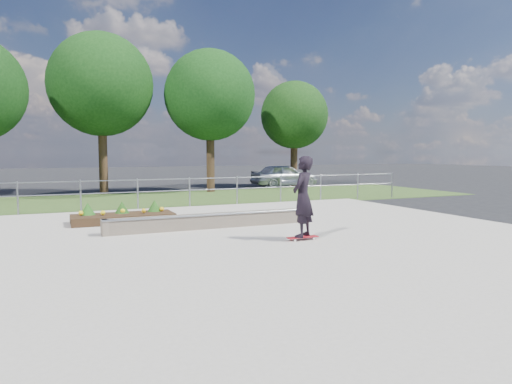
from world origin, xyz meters
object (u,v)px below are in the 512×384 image
skateboarder (303,197)px  parked_car (284,175)px  planter_bed (123,216)px  grind_ledge (213,221)px

skateboarder → parked_car: size_ratio=0.48×
parked_car → skateboarder: bearing=154.3°
planter_bed → parked_car: 16.06m
planter_bed → parked_car: parked_car is taller
grind_ledge → parked_car: bearing=55.6°
grind_ledge → planter_bed: 3.05m
planter_bed → grind_ledge: bearing=-44.7°
grind_ledge → parked_car: size_ratio=1.42×
planter_bed → parked_car: bearing=44.8°
planter_bed → skateboarder: size_ratio=1.48×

